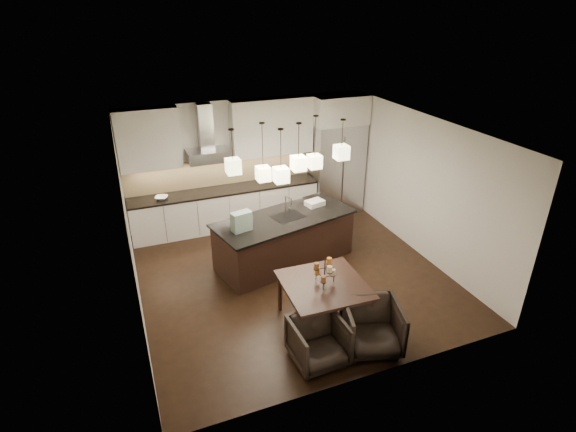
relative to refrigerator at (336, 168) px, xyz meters
name	(u,v)px	position (x,y,z in m)	size (l,w,h in m)	color
floor	(292,275)	(-2.10, -2.38, -1.08)	(5.50, 5.50, 0.02)	black
ceiling	(292,130)	(-2.10, -2.38, 1.73)	(5.50, 5.50, 0.02)	white
wall_back	(247,161)	(-2.10, 0.38, 0.32)	(5.50, 0.02, 2.80)	silver
wall_front	(374,294)	(-2.10, -5.14, 0.32)	(5.50, 0.02, 2.80)	silver
wall_left	(129,235)	(-4.86, -2.38, 0.32)	(0.02, 5.50, 2.80)	silver
wall_right	(422,186)	(0.66, -2.38, 0.32)	(0.02, 5.50, 2.80)	silver
refrigerator	(336,168)	(0.00, 0.00, 0.00)	(1.20, 0.72, 2.15)	#B7B7BA
fridge_panel	(339,109)	(0.00, 0.00, 1.40)	(1.26, 0.72, 0.65)	silver
lower_cabinets	(226,209)	(-2.73, 0.05, -0.64)	(4.21, 0.62, 0.88)	silver
countertop	(225,190)	(-2.73, 0.05, -0.17)	(4.21, 0.66, 0.04)	black
backsplash	(221,171)	(-2.73, 0.35, 0.16)	(4.21, 0.02, 0.63)	#D7BE88
upper_cab_left	(148,139)	(-4.20, 0.19, 1.10)	(1.25, 0.35, 1.25)	silver
upper_cab_right	(272,127)	(-1.55, 0.19, 1.10)	(1.86, 0.35, 1.25)	silver
hood_canopy	(209,155)	(-3.03, 0.10, 0.65)	(0.90, 0.52, 0.24)	#B7B7BA
hood_chimney	(205,127)	(-3.03, 0.21, 1.24)	(0.30, 0.28, 0.96)	#B7B7BA
fruit_bowl	(161,198)	(-4.11, 0.00, -0.12)	(0.26, 0.26, 0.06)	silver
island_body	(284,240)	(-2.05, -1.86, -0.61)	(2.64, 1.05, 0.93)	black
island_top	(284,218)	(-2.05, -1.86, -0.13)	(2.72, 1.14, 0.04)	black
faucet	(286,204)	(-1.97, -1.73, 0.10)	(0.11, 0.25, 0.40)	silver
tote_bag	(241,221)	(-2.95, -2.08, 0.07)	(0.36, 0.19, 0.36)	#205C40
food_container	(315,203)	(-1.28, -1.57, -0.05)	(0.36, 0.25, 0.11)	silver
dining_table	(323,303)	(-2.16, -3.86, -0.70)	(1.26, 1.26, 0.75)	black
candelabra	(325,272)	(-2.16, -3.86, -0.10)	(0.36, 0.36, 0.44)	black
candle_a	(333,272)	(-2.02, -3.87, -0.14)	(0.08, 0.08, 0.10)	beige
candle_b	(317,271)	(-2.22, -3.74, -0.14)	(0.08, 0.08, 0.10)	orange
candle_c	(324,279)	(-2.23, -3.98, -0.14)	(0.08, 0.08, 0.10)	brown
candle_d	(329,261)	(-2.04, -3.78, 0.02)	(0.08, 0.08, 0.10)	orange
candle_e	(317,266)	(-2.29, -3.84, 0.02)	(0.08, 0.08, 0.10)	brown
candle_f	(330,269)	(-2.14, -3.99, 0.02)	(0.08, 0.08, 0.10)	beige
armchair_left	(318,342)	(-2.59, -4.60, -0.73)	(0.74, 0.76, 0.69)	black
armchair_right	(372,326)	(-1.73, -4.63, -0.69)	(0.81, 0.84, 0.76)	black
pendant_a	(233,166)	(-3.01, -1.93, 1.07)	(0.24, 0.24, 0.26)	#FFF8B2
pendant_b	(263,174)	(-2.41, -1.72, 0.78)	(0.24, 0.24, 0.26)	#FFF8B2
pendant_c	(298,163)	(-1.81, -1.96, 0.99)	(0.24, 0.24, 0.26)	#FFF8B2
pendant_d	(315,161)	(-1.31, -1.58, 0.83)	(0.24, 0.24, 0.26)	#FFF8B2
pendant_e	(341,152)	(-0.98, -2.02, 1.11)	(0.24, 0.24, 0.26)	#FFF8B2
pendant_f	(281,175)	(-2.25, -2.22, 0.91)	(0.24, 0.24, 0.26)	#FFF8B2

